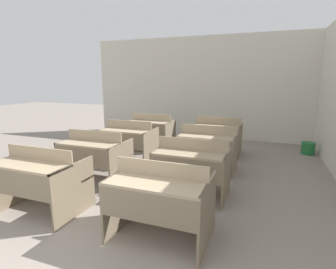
{
  "coord_description": "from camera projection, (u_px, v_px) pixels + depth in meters",
  "views": [
    {
      "loc": [
        2.01,
        -0.73,
        1.75
      ],
      "look_at": [
        0.38,
        3.63,
        0.77
      ],
      "focal_mm": 28.0,
      "sensor_mm": 36.0,
      "label": 1
    }
  ],
  "objects": [
    {
      "name": "bench_back_right",
      "position": [
        217.0,
        135.0,
        6.16
      ],
      "size": [
        1.07,
        0.79,
        0.89
      ],
      "color": "#7B6C55",
      "rests_on": "ground_plane"
    },
    {
      "name": "bench_front_left",
      "position": [
        40.0,
        178.0,
        3.46
      ],
      "size": [
        1.07,
        0.79,
        0.89
      ],
      "color": "#786952",
      "rests_on": "ground_plane"
    },
    {
      "name": "bench_second_left",
      "position": [
        94.0,
        154.0,
        4.54
      ],
      "size": [
        1.07,
        0.79,
        0.89
      ],
      "color": "#7D6E57",
      "rests_on": "ground_plane"
    },
    {
      "name": "bench_front_right",
      "position": [
        160.0,
        198.0,
        2.87
      ],
      "size": [
        1.07,
        0.79,
        0.89
      ],
      "color": "#7D6D56",
      "rests_on": "ground_plane"
    },
    {
      "name": "wall_back",
      "position": [
        196.0,
        88.0,
        7.92
      ],
      "size": [
        6.66,
        0.06,
        3.0
      ],
      "color": "beige",
      "rests_on": "ground_plane"
    },
    {
      "name": "wastepaper_bin",
      "position": [
        308.0,
        148.0,
        6.24
      ],
      "size": [
        0.3,
        0.3,
        0.29
      ],
      "color": "#1E6B33",
      "rests_on": "ground_plane"
    },
    {
      "name": "bench_second_right",
      "position": [
        191.0,
        166.0,
        3.95
      ],
      "size": [
        1.07,
        0.79,
        0.89
      ],
      "color": "#7A6B54",
      "rests_on": "ground_plane"
    },
    {
      "name": "bench_third_right",
      "position": [
        208.0,
        147.0,
        5.06
      ],
      "size": [
        1.07,
        0.79,
        0.89
      ],
      "color": "#7F7059",
      "rests_on": "ground_plane"
    },
    {
      "name": "bench_third_left",
      "position": [
        128.0,
        140.0,
        5.65
      ],
      "size": [
        1.07,
        0.79,
        0.89
      ],
      "color": "#82735C",
      "rests_on": "ground_plane"
    },
    {
      "name": "bench_back_left",
      "position": [
        151.0,
        130.0,
        6.75
      ],
      "size": [
        1.07,
        0.79,
        0.89
      ],
      "color": "#82735C",
      "rests_on": "ground_plane"
    }
  ]
}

